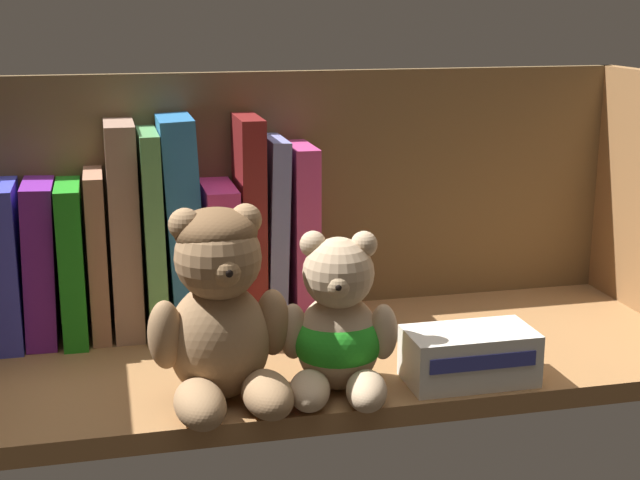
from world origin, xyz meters
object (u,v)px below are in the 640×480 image
at_px(book_1, 5,262).
at_px(small_product_box, 469,356).
at_px(book_6, 152,230).
at_px(book_10, 272,229).
at_px(book_2, 41,260).
at_px(book_7, 181,223).
at_px(book_3, 72,259).
at_px(book_8, 218,253).
at_px(book_5, 124,228).
at_px(book_9, 248,220).
at_px(book_4, 98,253).
at_px(teddy_bear_larger, 220,312).
at_px(teddy_bear_smaller, 338,330).
at_px(book_11, 296,232).

height_order(book_1, small_product_box, book_1).
bearing_deg(book_6, book_10, 0.00).
xyz_separation_m(book_2, book_7, (0.15, 0.00, 0.03)).
relative_size(book_1, book_3, 1.02).
relative_size(book_6, book_8, 1.38).
xyz_separation_m(book_6, small_product_box, (0.28, -0.22, -0.08)).
xyz_separation_m(book_5, book_9, (0.13, 0.00, 0.00)).
relative_size(book_1, book_8, 1.07).
distance_m(book_4, book_5, 0.04).
xyz_separation_m(book_1, book_10, (0.28, 0.00, 0.02)).
distance_m(book_4, book_7, 0.09).
bearing_deg(book_6, teddy_bear_larger, -77.73).
bearing_deg(book_1, book_4, 0.00).
distance_m(book_5, book_6, 0.03).
bearing_deg(book_3, teddy_bear_smaller, -41.96).
bearing_deg(book_3, book_2, 180.00).
height_order(book_4, book_9, book_9).
height_order(book_7, teddy_bear_smaller, book_7).
relative_size(book_8, teddy_bear_smaller, 1.06).
distance_m(book_2, book_10, 0.25).
bearing_deg(book_7, teddy_bear_smaller, -60.49).
height_order(book_4, book_6, book_6).
xyz_separation_m(book_1, book_5, (0.12, 0.00, 0.03)).
relative_size(book_4, teddy_bear_smaller, 1.18).
bearing_deg(teddy_bear_larger, book_7, 93.80).
bearing_deg(book_7, book_9, 0.00).
xyz_separation_m(book_1, book_8, (0.22, 0.00, -0.01)).
relative_size(book_5, book_10, 1.11).
bearing_deg(book_3, book_7, 0.00).
bearing_deg(teddy_bear_larger, book_9, 74.36).
height_order(book_10, book_11, book_10).
bearing_deg(book_9, book_5, 180.00).
xyz_separation_m(book_6, book_7, (0.03, 0.00, 0.01)).
relative_size(book_2, small_product_box, 1.40).
bearing_deg(book_9, book_10, 0.00).
height_order(book_8, book_9, book_9).
height_order(book_8, book_10, book_10).
xyz_separation_m(book_4, book_6, (0.06, 0.00, 0.02)).
bearing_deg(book_4, book_5, 0.00).
bearing_deg(book_9, book_1, 180.00).
distance_m(book_1, book_7, 0.19).
distance_m(book_1, book_5, 0.13).
bearing_deg(book_3, book_10, 0.00).
relative_size(book_6, teddy_bear_smaller, 1.46).
bearing_deg(book_6, book_5, 180.00).
distance_m(teddy_bear_larger, teddy_bear_smaller, 0.11).
distance_m(book_2, book_5, 0.09).
distance_m(book_7, book_8, 0.05).
bearing_deg(book_5, teddy_bear_larger, -70.36).
distance_m(book_8, book_11, 0.09).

